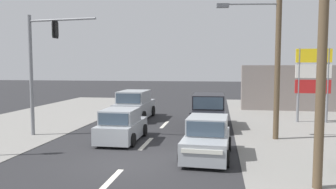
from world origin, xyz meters
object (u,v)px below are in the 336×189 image
(utility_pole_midground_right, at_px, (275,38))
(shopping_plaza_sign, at_px, (313,75))
(hatchback_oncoming_near, at_px, (122,126))
(suv_crossing_left, at_px, (135,106))
(suv_oncoming_mid, at_px, (208,112))
(hatchback_receding_far, at_px, (207,139))
(traffic_signal_mast, at_px, (40,59))

(utility_pole_midground_right, relative_size, shopping_plaza_sign, 1.92)
(hatchback_oncoming_near, bearing_deg, shopping_plaza_sign, 33.63)
(shopping_plaza_sign, bearing_deg, hatchback_oncoming_near, -146.37)
(suv_crossing_left, distance_m, suv_oncoming_mid, 5.46)
(utility_pole_midground_right, relative_size, hatchback_receding_far, 2.38)
(hatchback_receding_far, bearing_deg, utility_pole_midground_right, 50.03)
(hatchback_receding_far, bearing_deg, suv_oncoming_mid, 91.51)
(suv_oncoming_mid, bearing_deg, suv_crossing_left, 155.12)
(utility_pole_midground_right, bearing_deg, hatchback_receding_far, -129.97)
(suv_crossing_left, height_order, hatchback_oncoming_near, suv_crossing_left)
(traffic_signal_mast, bearing_deg, hatchback_receding_far, -17.30)
(shopping_plaza_sign, relative_size, suv_oncoming_mid, 1.01)
(utility_pole_midground_right, height_order, traffic_signal_mast, utility_pole_midground_right)
(shopping_plaza_sign, height_order, suv_oncoming_mid, shopping_plaza_sign)
(utility_pole_midground_right, distance_m, traffic_signal_mast, 11.38)
(shopping_plaza_sign, relative_size, hatchback_receding_far, 1.24)
(shopping_plaza_sign, bearing_deg, traffic_signal_mast, -156.45)
(traffic_signal_mast, xyz_separation_m, suv_oncoming_mid, (8.15, 3.69, -2.95))
(suv_crossing_left, relative_size, hatchback_receding_far, 1.23)
(shopping_plaza_sign, xyz_separation_m, suv_oncoming_mid, (-6.31, -2.61, -2.10))
(shopping_plaza_sign, relative_size, suv_crossing_left, 1.01)
(traffic_signal_mast, distance_m, hatchback_oncoming_near, 5.32)
(hatchback_oncoming_near, xyz_separation_m, hatchback_receding_far, (4.04, -2.12, 0.00))
(shopping_plaza_sign, height_order, hatchback_receding_far, shopping_plaza_sign)
(suv_oncoming_mid, bearing_deg, hatchback_oncoming_near, -132.94)
(utility_pole_midground_right, bearing_deg, shopping_plaza_sign, 59.31)
(suv_crossing_left, bearing_deg, utility_pole_midground_right, -31.79)
(hatchback_oncoming_near, bearing_deg, suv_oncoming_mid, 47.06)
(traffic_signal_mast, relative_size, hatchback_receding_far, 1.62)
(utility_pole_midground_right, distance_m, shopping_plaza_sign, 6.46)
(shopping_plaza_sign, distance_m, hatchback_oncoming_near, 12.44)
(traffic_signal_mast, height_order, hatchback_oncoming_near, traffic_signal_mast)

